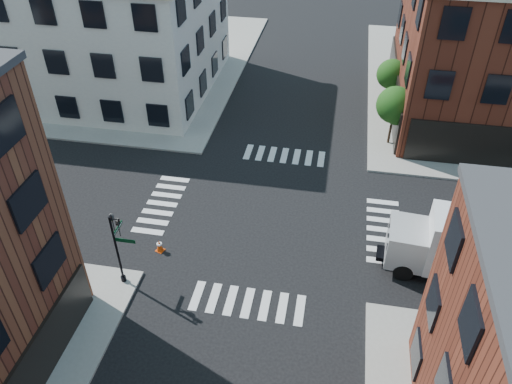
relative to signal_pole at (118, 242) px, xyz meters
name	(u,v)px	position (x,y,z in m)	size (l,w,h in m)	color
ground	(269,216)	(6.72, 6.68, -2.86)	(120.00, 120.00, 0.00)	black
sidewalk_nw	(98,59)	(-14.28, 27.68, -2.78)	(30.00, 30.00, 0.15)	gray
building_nw	(82,24)	(-12.28, 22.68, 2.64)	(22.00, 16.00, 11.00)	silver
tree_near	(395,107)	(14.28, 16.65, 0.30)	(2.69, 2.69, 4.49)	black
tree_far	(392,76)	(14.28, 22.65, 0.02)	(2.43, 2.43, 4.07)	black
signal_pole	(118,242)	(0.00, 0.00, 0.00)	(1.29, 1.24, 4.60)	black
box_truck	(473,249)	(17.94, 3.70, -0.86)	(8.64, 3.19, 3.84)	silver
traffic_cone	(160,246)	(1.02, 2.54, -2.47)	(0.55, 0.55, 0.80)	#DC4109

